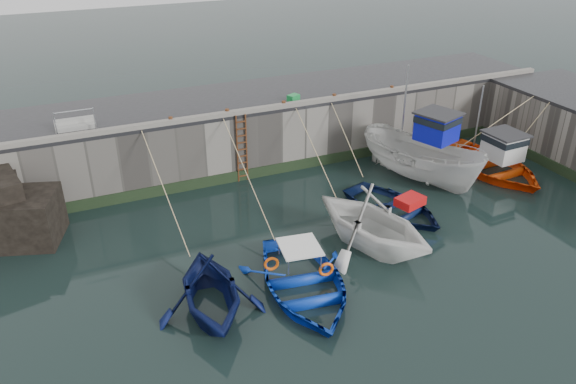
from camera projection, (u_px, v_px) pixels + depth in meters
name	position (u px, v px, depth m)	size (l,w,h in m)	color
ground	(400.00, 291.00, 18.69)	(120.00, 120.00, 0.00)	black
quay_back	(262.00, 125.00, 28.13)	(30.00, 5.00, 3.00)	slate
road_back	(262.00, 95.00, 27.40)	(30.00, 5.00, 0.16)	black
kerb_back	(280.00, 106.00, 25.41)	(30.00, 0.30, 0.20)	slate
algae_back	(282.00, 168.00, 26.65)	(30.00, 0.08, 0.50)	black
ladder	(242.00, 149.00, 25.28)	(0.51, 0.08, 3.20)	#3F1E0F
boat_near_white	(212.00, 310.00, 17.82)	(3.69, 4.27, 2.25)	#0A1341
boat_near_white_rope	(172.00, 228.00, 22.25)	(0.04, 6.47, 3.10)	tan
boat_near_blue	(304.00, 290.00, 18.73)	(3.91, 5.48, 1.13)	#0B32AC
boat_near_blue_rope	(247.00, 214.00, 23.26)	(0.04, 6.69, 3.10)	tan
boat_near_blacktrim	(370.00, 246.00, 21.13)	(4.51, 5.22, 2.75)	silver
boat_near_blacktrim_rope	(314.00, 191.00, 25.07)	(0.04, 5.39, 3.10)	tan
boat_near_navy	(393.00, 212.00, 23.41)	(3.35, 4.69, 0.97)	#09163C
boat_near_navy_rope	(347.00, 174.00, 26.60)	(0.04, 3.88, 3.10)	tan
boat_far_white	(422.00, 158.00, 25.67)	(4.42, 6.85, 5.48)	silver
boat_far_orange	(491.00, 164.00, 26.72)	(4.55, 6.17, 4.24)	#FF4F0D
fish_crate	(293.00, 98.00, 26.31)	(0.53, 0.38, 0.30)	#18853A
railing	(75.00, 124.00, 23.14)	(1.60, 1.05, 1.00)	#A5A8AD
bollard_a	(171.00, 120.00, 23.69)	(0.18, 0.18, 0.28)	#3F1E0F
bollard_b	(227.00, 112.00, 24.58)	(0.18, 0.18, 0.28)	#3F1E0F
bollard_c	(284.00, 104.00, 25.54)	(0.18, 0.18, 0.28)	#3F1E0F
bollard_d	(334.00, 97.00, 26.47)	(0.18, 0.18, 0.28)	#3F1E0F
bollard_e	(392.00, 89.00, 27.61)	(0.18, 0.18, 0.28)	#3F1E0F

